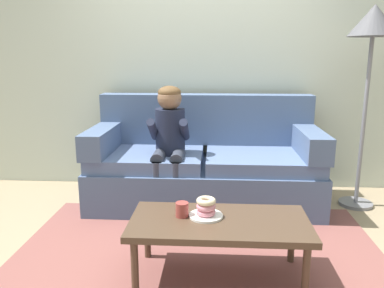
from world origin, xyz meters
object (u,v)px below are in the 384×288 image
object	(u,v)px
mug	(182,210)
floor_lamp	(373,35)
donut	(206,212)
coffee_table	(219,226)
couch	(205,166)
person_child	(169,136)

from	to	relation	value
mug	floor_lamp	distance (m)	2.23
donut	mug	world-z (taller)	mug
donut	floor_lamp	xyz separation A→B (m)	(1.36, 1.23, 1.10)
donut	coffee_table	bearing A→B (deg)	-25.91
coffee_table	donut	size ratio (longest dim) A/B	9.02
couch	person_child	xyz separation A→B (m)	(-0.30, -0.21, 0.32)
floor_lamp	person_child	bearing A→B (deg)	-173.30
person_child	coffee_table	bearing A→B (deg)	-68.12
coffee_table	floor_lamp	world-z (taller)	floor_lamp
mug	floor_lamp	world-z (taller)	floor_lamp
donut	mug	xyz separation A→B (m)	(-0.15, -0.00, 0.01)
coffee_table	person_child	world-z (taller)	person_child
mug	donut	bearing A→B (deg)	1.37
donut	floor_lamp	bearing A→B (deg)	42.22
person_child	mug	world-z (taller)	person_child
person_child	donut	bearing A→B (deg)	-71.39
person_child	donut	size ratio (longest dim) A/B	9.18
person_child	floor_lamp	world-z (taller)	floor_lamp
person_child	mug	xyz separation A→B (m)	(0.20, -1.04, -0.24)
donut	floor_lamp	distance (m)	2.14
floor_lamp	coffee_table	bearing A→B (deg)	-135.05
mug	floor_lamp	size ratio (longest dim) A/B	0.05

